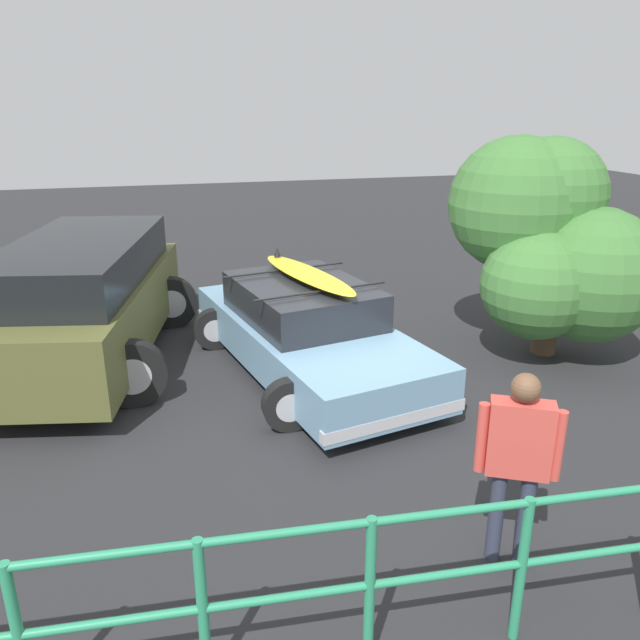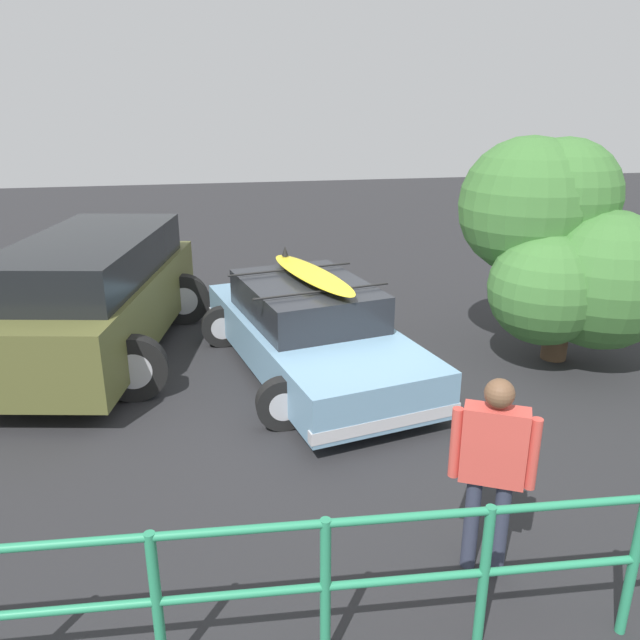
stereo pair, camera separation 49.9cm
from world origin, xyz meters
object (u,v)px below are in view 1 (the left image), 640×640
(person_bystander, at_px, (518,453))
(bush_near_left, at_px, (548,240))
(sedan_car, at_px, (307,330))
(suv_car, at_px, (86,299))

(person_bystander, xyz_separation_m, bush_near_left, (-2.84, -3.90, 0.69))
(sedan_car, bearing_deg, person_bystander, 98.65)
(suv_car, relative_size, person_bystander, 3.06)
(sedan_car, relative_size, person_bystander, 2.85)
(sedan_car, height_order, person_bystander, person_bystander)
(suv_car, bearing_deg, bush_near_left, 167.97)
(suv_car, relative_size, bush_near_left, 1.63)
(person_bystander, bearing_deg, bush_near_left, -126.06)
(suv_car, xyz_separation_m, bush_near_left, (-6.37, 1.36, 0.75))
(bush_near_left, bearing_deg, person_bystander, 53.94)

